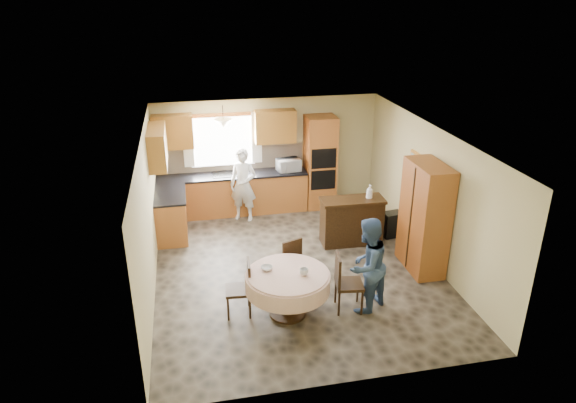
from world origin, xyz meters
The scene contains 36 objects.
floor centered at (0.00, 0.00, 0.00)m, with size 5.00×6.00×0.01m, color brown.
ceiling centered at (0.00, 0.00, 2.50)m, with size 5.00×6.00×0.01m, color white.
wall_back centered at (0.00, 3.00, 1.25)m, with size 5.00×0.02×2.50m, color tan.
wall_front centered at (0.00, -3.00, 1.25)m, with size 5.00×0.02×2.50m, color tan.
wall_left centered at (-2.50, 0.00, 1.25)m, with size 0.02×6.00×2.50m, color tan.
wall_right centered at (2.50, 0.00, 1.25)m, with size 0.02×6.00×2.50m, color tan.
window centered at (-1.00, 2.98, 1.60)m, with size 1.40×0.03×1.10m, color white.
curtain_left centered at (-1.75, 2.93, 1.65)m, with size 0.22×0.02×1.15m, color white.
curtain_right centered at (-0.25, 2.93, 1.65)m, with size 0.22×0.02×1.15m, color white.
base_cab_back centered at (-0.85, 2.70, 0.44)m, with size 3.30×0.60×0.88m, color #C37434.
counter_back centered at (-0.85, 2.70, 0.90)m, with size 3.30×0.64×0.04m, color black.
base_cab_left centered at (-2.20, 1.80, 0.44)m, with size 0.60×1.20×0.88m, color #C37434.
counter_left centered at (-2.20, 1.80, 0.90)m, with size 0.64×1.20×0.04m, color black.
backsplash centered at (-0.85, 2.99, 1.18)m, with size 3.30×0.02×0.55m, color tan.
wall_cab_left centered at (-2.05, 2.83, 1.91)m, with size 0.85×0.33×0.72m, color #AA722A.
wall_cab_right centered at (0.15, 2.83, 1.91)m, with size 0.90×0.33×0.72m, color #AA722A.
wall_cab_side centered at (-2.33, 1.80, 1.91)m, with size 0.33×1.20×0.72m, color #AA722A.
oven_tower centered at (1.15, 2.69, 1.06)m, with size 0.66×0.62×2.12m, color #C37434.
oven_upper centered at (1.15, 2.38, 1.25)m, with size 0.56×0.01×0.45m, color black.
oven_lower centered at (1.15, 2.38, 0.75)m, with size 0.56×0.01×0.45m, color black.
pendant centered at (-1.00, 2.50, 2.12)m, with size 0.36×0.36×0.18m, color beige.
sideboard centered at (1.29, 0.75, 0.44)m, with size 1.24×0.51×0.89m, color #34200E.
space_heater centered at (2.20, 0.86, 0.26)m, with size 0.38×0.27×0.52m, color black.
cupboard centered at (2.22, -0.44, 1.00)m, with size 0.52×1.04×1.99m, color #C37434.
dining_table centered at (-0.43, -1.37, 0.58)m, with size 1.30×1.30×0.74m.
chair_left centered at (-1.11, -1.20, 0.50)m, with size 0.42×0.42×0.90m.
chair_back centered at (-0.23, -0.53, 0.50)m, with size 0.50×0.50×0.90m.
chair_right centered at (0.46, -1.41, 0.53)m, with size 0.47×0.47×0.97m.
framed_picture centered at (2.47, 0.55, 1.62)m, with size 0.06×0.57×0.47m.
microwave centered at (0.41, 2.65, 1.06)m, with size 0.50×0.34×0.28m, color silver.
person_sink centered at (-0.66, 2.29, 0.80)m, with size 0.59×0.39×1.61m, color silver.
person_dining centered at (0.80, -1.45, 0.78)m, with size 0.76×0.59×1.56m, color #334A6F.
bowl_sideboard centered at (0.93, 0.75, 0.91)m, with size 0.21×0.21×0.05m, color #B2B2B2.
bottle_sideboard centered at (1.63, 0.75, 1.05)m, with size 0.13×0.13×0.33m, color silver.
cup_table centered at (-0.20, -1.47, 0.79)m, with size 0.14×0.14×0.11m, color #B2B2B2.
bowl_table centered at (-0.73, -1.21, 0.77)m, with size 0.18×0.18×0.06m, color #B2B2B2.
Camera 1 is at (-1.79, -7.97, 4.79)m, focal length 32.00 mm.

